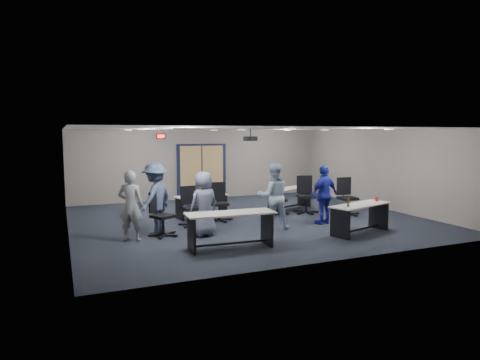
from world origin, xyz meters
name	(u,v)px	position (x,y,z in m)	size (l,w,h in m)	color
floor	(248,219)	(0.00, 0.00, 0.00)	(10.00, 10.00, 0.00)	black
back_wall	(201,164)	(0.00, 4.50, 1.35)	(10.00, 0.04, 2.70)	gray
front_wall	(339,195)	(0.00, -4.50, 1.35)	(10.00, 0.04, 2.70)	gray
left_wall	(66,182)	(-5.00, 0.00, 1.35)	(0.04, 9.00, 2.70)	gray
right_wall	(382,169)	(5.00, 0.00, 1.35)	(0.04, 9.00, 2.70)	gray
ceiling	(248,129)	(0.00, 0.00, 2.70)	(10.00, 9.00, 0.04)	silver
double_door	(202,172)	(0.00, 4.46, 1.05)	(2.00, 0.07, 2.20)	black
exit_sign	(161,136)	(-1.60, 4.44, 2.45)	(0.32, 0.07, 0.18)	black
ceiling_projector	(250,138)	(0.30, 0.50, 2.40)	(0.35, 0.32, 0.37)	black
ceiling_can_lights	(245,130)	(0.00, 0.25, 2.67)	(6.24, 5.74, 0.02)	silver
table_front_left	(230,224)	(-1.67, -2.79, 0.55)	(2.03, 0.78, 0.81)	#A9A69F
table_front_right	(360,213)	(1.94, -2.75, 0.53)	(1.96, 1.13, 1.04)	#A9A69F
table_back_left	(202,202)	(-1.17, 0.87, 0.46)	(1.74, 0.82, 0.68)	#A9A69F
table_back_right	(290,195)	(2.02, 1.04, 0.49)	(1.88, 1.20, 0.72)	#A9A69F
chair_back_a	(192,206)	(-1.81, -0.24, 0.55)	(0.69, 0.69, 1.10)	black
chair_back_b	(219,202)	(-0.88, 0.10, 0.56)	(0.71, 0.71, 1.12)	black
chair_back_c	(278,198)	(1.15, 0.22, 0.54)	(0.68, 0.68, 1.08)	black
chair_back_d	(306,195)	(2.12, 0.15, 0.60)	(0.75, 0.75, 1.20)	black
chair_loose_left	(163,214)	(-2.81, -1.10, 0.56)	(0.70, 0.70, 1.11)	black
chair_loose_right	(348,197)	(3.13, -0.64, 0.59)	(0.74, 0.74, 1.18)	black
person_gray	(131,206)	(-3.61, -1.23, 0.85)	(0.62, 0.41, 1.70)	gray
person_plaid	(204,204)	(-1.85, -1.46, 0.81)	(0.80, 0.52, 1.63)	slate
person_lightblue	(273,196)	(0.11, -1.42, 0.89)	(0.86, 0.67, 1.78)	#A1BAD5
person_navy	(324,195)	(1.73, -1.42, 0.83)	(0.98, 0.41, 1.67)	#1B2297
person_back	(156,198)	(-2.91, -0.71, 0.92)	(1.18, 0.68, 1.83)	#3E4F6F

